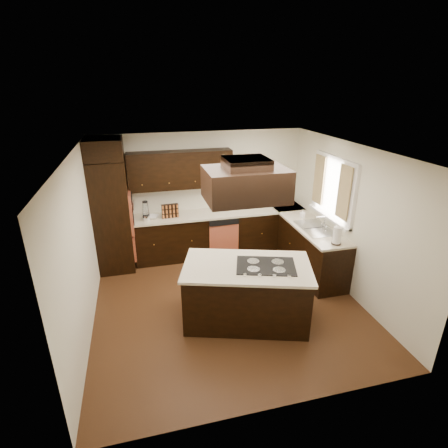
{
  "coord_description": "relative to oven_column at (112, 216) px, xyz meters",
  "views": [
    {
      "loc": [
        -1.24,
        -4.71,
        3.39
      ],
      "look_at": [
        0.1,
        0.6,
        1.15
      ],
      "focal_mm": 28.0,
      "sensor_mm": 36.0,
      "label": 1
    }
  ],
  "objects": [
    {
      "name": "oven_column",
      "position": [
        0.0,
        0.0,
        0.0
      ],
      "size": [
        0.65,
        0.75,
        2.12
      ],
      "primitive_type": "cube",
      "color": "black",
      "rests_on": "floor"
    },
    {
      "name": "island_top",
      "position": [
        1.95,
        -2.18,
        -0.16
      ],
      "size": [
        2.07,
        1.54,
        0.04
      ],
      "primitive_type": "cube",
      "rotation": [
        0.0,
        0.0,
        -0.31
      ],
      "color": "beige",
      "rests_on": "island"
    },
    {
      "name": "window_frame",
      "position": [
        3.85,
        -1.16,
        0.59
      ],
      "size": [
        0.06,
        1.32,
        1.12
      ],
      "primitive_type": "cube",
      "color": "white",
      "rests_on": "wall_right"
    },
    {
      "name": "countertop_right",
      "position": [
        3.56,
        -0.8,
        -0.16
      ],
      "size": [
        0.63,
        2.4,
        0.04
      ],
      "primitive_type": "cube",
      "color": "beige",
      "rests_on": "base_cabinets_right"
    },
    {
      "name": "spice_rack",
      "position": [
        1.08,
        0.03,
        -0.0
      ],
      "size": [
        0.33,
        0.1,
        0.27
      ],
      "primitive_type": "cube",
      "rotation": [
        0.0,
        0.0,
        0.07
      ],
      "color": "black",
      "rests_on": "countertop_back"
    },
    {
      "name": "base_cabinets_back",
      "position": [
        1.81,
        0.09,
        -0.62
      ],
      "size": [
        2.93,
        0.6,
        0.88
      ],
      "primitive_type": "cube",
      "color": "black",
      "rests_on": "floor"
    },
    {
      "name": "paper_towel",
      "position": [
        3.58,
        -1.85,
        0.01
      ],
      "size": [
        0.15,
        0.15,
        0.3
      ],
      "primitive_type": "cylinder",
      "rotation": [
        0.0,
        0.0,
        0.09
      ],
      "color": "white",
      "rests_on": "countertop_right"
    },
    {
      "name": "curtain_left",
      "position": [
        3.79,
        -1.57,
        0.64
      ],
      "size": [
        0.02,
        0.34,
        0.9
      ],
      "primitive_type": "cube",
      "color": "beige",
      "rests_on": "wall_right"
    },
    {
      "name": "ceiling",
      "position": [
        1.78,
        -1.71,
        1.45
      ],
      "size": [
        4.2,
        4.2,
        0.02
      ],
      "primitive_type": "cube",
      "color": "silver",
      "rests_on": "ground"
    },
    {
      "name": "mixing_bowl",
      "position": [
        0.73,
        0.05,
        -0.11
      ],
      "size": [
        0.31,
        0.31,
        0.06
      ],
      "primitive_type": "imported",
      "rotation": [
        0.0,
        0.0,
        -0.35
      ],
      "color": "white",
      "rests_on": "countertop_back"
    },
    {
      "name": "cooktop",
      "position": [
        2.21,
        -2.27,
        -0.13
      ],
      "size": [
        0.97,
        0.79,
        0.01
      ],
      "primitive_type": "cube",
      "rotation": [
        0.0,
        0.0,
        -0.31
      ],
      "color": "black",
      "rests_on": "island_top"
    },
    {
      "name": "wall_back",
      "position": [
        1.78,
        0.4,
        0.19
      ],
      "size": [
        4.2,
        0.02,
        2.5
      ],
      "primitive_type": "cube",
      "color": "silver",
      "rests_on": "ground"
    },
    {
      "name": "upper_cabinets",
      "position": [
        1.34,
        0.23,
        0.75
      ],
      "size": [
        2.0,
        0.34,
        0.72
      ],
      "primitive_type": "cube",
      "color": "black",
      "rests_on": "wall_back"
    },
    {
      "name": "dishwasher_front",
      "position": [
        2.1,
        -0.2,
        -0.66
      ],
      "size": [
        0.6,
        0.05,
        0.72
      ],
      "primitive_type": "cube",
      "color": "#C35B3D",
      "rests_on": "floor"
    },
    {
      "name": "blender_pitcher",
      "position": [
        0.62,
        -0.0,
        0.09
      ],
      "size": [
        0.13,
        0.13,
        0.26
      ],
      "primitive_type": "cone",
      "color": "silver",
      "rests_on": "blender_base"
    },
    {
      "name": "wall_right",
      "position": [
        3.88,
        -1.71,
        0.19
      ],
      "size": [
        0.02,
        4.2,
        2.5
      ],
      "primitive_type": "cube",
      "color": "silver",
      "rests_on": "ground"
    },
    {
      "name": "wall_front",
      "position": [
        1.78,
        -3.81,
        0.19
      ],
      "size": [
        4.2,
        0.02,
        2.5
      ],
      "primitive_type": "cube",
      "color": "silver",
      "rests_on": "ground"
    },
    {
      "name": "wall_left",
      "position": [
        -0.33,
        -1.71,
        0.19
      ],
      "size": [
        0.02,
        4.2,
        2.5
      ],
      "primitive_type": "cube",
      "color": "silver",
      "rests_on": "ground"
    },
    {
      "name": "hood_duct",
      "position": [
        1.88,
        -2.25,
        1.38
      ],
      "size": [
        0.55,
        0.5,
        0.13
      ],
      "primitive_type": "cube",
      "color": "black",
      "rests_on": "ceiling"
    },
    {
      "name": "window_pane",
      "position": [
        3.87,
        -1.16,
        0.59
      ],
      "size": [
        0.0,
        1.2,
        1.0
      ],
      "primitive_type": "cube",
      "color": "white",
      "rests_on": "wall_right"
    },
    {
      "name": "countertop_back",
      "position": [
        1.81,
        0.08,
        -0.16
      ],
      "size": [
        2.93,
        0.63,
        0.04
      ],
      "primitive_type": "cube",
      "color": "beige",
      "rests_on": "base_cabinets_back"
    },
    {
      "name": "blender_base",
      "position": [
        0.62,
        -0.0,
        -0.09
      ],
      "size": [
        0.15,
        0.15,
        0.1
      ],
      "primitive_type": "cylinder",
      "color": "silver",
      "rests_on": "countertop_back"
    },
    {
      "name": "soap_bottle",
      "position": [
        3.58,
        -0.62,
        -0.06
      ],
      "size": [
        0.1,
        0.1,
        0.17
      ],
      "primitive_type": "imported",
      "rotation": [
        0.0,
        0.0,
        0.37
      ],
      "color": "white",
      "rests_on": "countertop_right"
    },
    {
      "name": "island",
      "position": [
        1.95,
        -2.18,
        -0.62
      ],
      "size": [
        1.99,
        1.46,
        0.88
      ],
      "primitive_type": "cube",
      "rotation": [
        0.0,
        0.0,
        -0.31
      ],
      "color": "black",
      "rests_on": "floor"
    },
    {
      "name": "sink_rim",
      "position": [
        3.58,
        -1.16,
        -0.14
      ],
      "size": [
        0.52,
        0.84,
        0.01
      ],
      "primitive_type": "cube",
      "color": "silver",
      "rests_on": "countertop_right"
    },
    {
      "name": "floor",
      "position": [
        1.78,
        -1.71,
        -1.07
      ],
      "size": [
        4.2,
        4.2,
        0.02
      ],
      "primitive_type": "cube",
      "color": "brown",
      "rests_on": "ground"
    },
    {
      "name": "range_hood",
      "position": [
        1.88,
        -2.25,
        1.1
      ],
      "size": [
        1.05,
        0.72,
        0.42
      ],
      "primitive_type": "cube",
      "color": "black",
      "rests_on": "ceiling"
    },
    {
      "name": "curtain_right",
      "position": [
        3.79,
        -0.74,
        0.64
      ],
      "size": [
        0.02,
        0.34,
        0.9
      ],
      "primitive_type": "cube",
      "color": "beige",
      "rests_on": "wall_right"
    },
    {
      "name": "base_cabinets_right",
      "position": [
        3.58,
        -0.8,
        -0.62
      ],
      "size": [
        0.6,
        2.4,
        0.88
      ],
      "primitive_type": "cube",
      "color": "black",
      "rests_on": "floor"
    },
    {
      "name": "wall_oven_face",
      "position": [
        0.35,
        0.0,
        0.06
      ],
      "size": [
        0.05,
        0.62,
        0.78
      ],
      "primitive_type": "cube",
      "color": "#C35B3D",
      "rests_on": "oven_column"
    }
  ]
}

